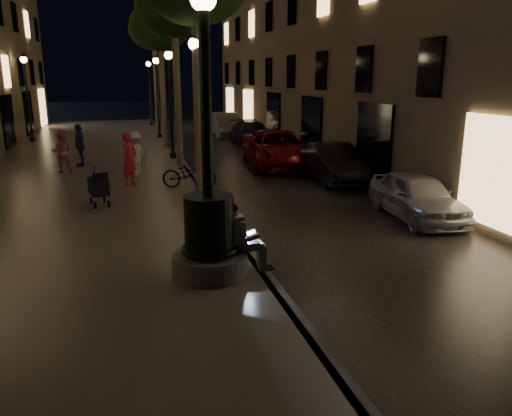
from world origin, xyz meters
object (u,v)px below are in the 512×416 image
object	(u,v)px
lamp_curb_c	(157,86)
car_second	(332,162)
car_rear	(252,133)
lamp_curb_a	(196,96)
car_front	(417,196)
tree_second	(174,7)
lamp_left_c	(27,86)
stroller	(99,187)
seated_man_laptop	(242,236)
lamp_curb_b	(170,89)
pedestrian_pink	(62,152)
car_third	(279,149)
fountain_lamppost	(209,222)
pedestrian_red	(129,159)
bicycle	(189,174)
pedestrian_blue	(80,145)
lamp_curb_d	(149,84)
tree_third	(160,27)
car_fifth	(225,125)
tree_far	(153,31)
pedestrian_white	(135,154)

from	to	relation	value
lamp_curb_c	car_second	distance (m)	14.90
car_rear	lamp_curb_a	bearing A→B (deg)	-110.52
lamp_curb_c	car_front	size ratio (longest dim) A/B	1.29
tree_second	car_front	distance (m)	11.96
lamp_left_c	stroller	distance (m)	16.92
seated_man_laptop	lamp_curb_b	distance (m)	14.19
lamp_left_c	pedestrian_pink	bearing A→B (deg)	-75.59
lamp_curb_a	pedestrian_pink	xyz separation A→B (m)	(-4.40, 5.50, -2.24)
seated_man_laptop	car_third	xyz separation A→B (m)	(4.39, 11.73, -0.14)
fountain_lamppost	car_rear	world-z (taller)	fountain_lamppost
lamp_left_c	car_second	world-z (taller)	lamp_left_c
pedestrian_red	bicycle	bearing A→B (deg)	-79.29
seated_man_laptop	tree_second	xyz separation A→B (m)	(0.19, 12.00, 5.44)
car_second	pedestrian_blue	distance (m)	10.17
lamp_curb_d	bicycle	world-z (taller)	lamp_curb_d
stroller	pedestrian_red	xyz separation A→B (m)	(0.91, 2.66, 0.33)
pedestrian_red	pedestrian_blue	size ratio (longest dim) A/B	1.03
lamp_curb_a	pedestrian_pink	size ratio (longest dim) A/B	3.01
tree_third	car_fifth	distance (m)	8.68
car_fifth	lamp_curb_b	bearing A→B (deg)	-114.92
car_fifth	bicycle	xyz separation A→B (m)	(-4.40, -15.79, -0.08)
lamp_curb_a	lamp_curb_b	bearing A→B (deg)	90.00
lamp_curb_c	pedestrian_blue	xyz separation A→B (m)	(-3.84, -9.23, -2.17)
tree_far	pedestrian_red	size ratio (longest dim) A/B	4.22
tree_second	pedestrian_blue	distance (m)	6.63
car_front	pedestrian_white	size ratio (longest dim) A/B	2.28
car_fifth	stroller	bearing A→B (deg)	-112.37
stroller	pedestrian_blue	xyz separation A→B (m)	(-0.97, 6.96, 0.31)
lamp_curb_d	pedestrian_blue	size ratio (longest dim) A/B	2.79
car_fifth	bicycle	distance (m)	16.39
car_third	car_fifth	size ratio (longest dim) A/B	1.20
lamp_curb_c	stroller	size ratio (longest dim) A/B	4.31
tree_third	fountain_lamppost	bearing A→B (deg)	-92.23
car_second	car_third	distance (m)	3.56
lamp_curb_c	pedestrian_blue	world-z (taller)	lamp_curb_c
lamp_curb_b	car_rear	world-z (taller)	lamp_curb_b
lamp_curb_d	stroller	world-z (taller)	lamp_curb_d
pedestrian_white	pedestrian_blue	xyz separation A→B (m)	(-2.11, 2.66, 0.05)
lamp_curb_b	seated_man_laptop	bearing A→B (deg)	-90.36
lamp_curb_a	car_front	world-z (taller)	lamp_curb_a
tree_third	car_second	world-z (taller)	tree_third
lamp_curb_a	pedestrian_blue	distance (m)	8.08
pedestrian_red	pedestrian_white	bearing A→B (deg)	30.64
tree_third	pedestrian_blue	xyz separation A→B (m)	(-3.84, -5.23, -5.07)
lamp_left_c	car_rear	xyz separation A→B (m)	(11.99, -3.34, -2.58)
lamp_left_c	stroller	bearing A→B (deg)	-75.37
lamp_left_c	stroller	size ratio (longest dim) A/B	4.31
lamp_curb_d	car_front	distance (m)	27.69
lamp_left_c	car_rear	distance (m)	12.71
car_second	bicycle	bearing A→B (deg)	-168.43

